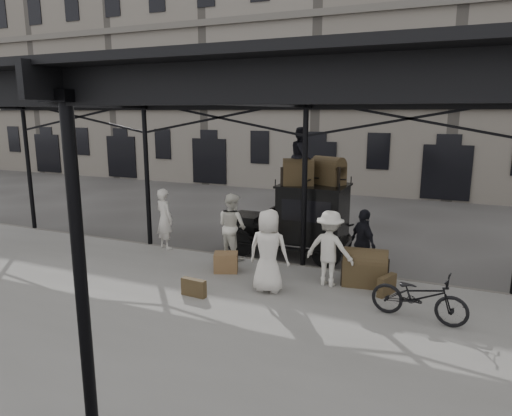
% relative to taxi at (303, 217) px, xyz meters
% --- Properties ---
extents(ground, '(120.00, 120.00, 0.00)m').
position_rel_taxi_xyz_m(ground, '(0.40, -3.14, -1.20)').
color(ground, '#383533').
rests_on(ground, ground).
extents(platform, '(28.00, 8.00, 0.15)m').
position_rel_taxi_xyz_m(platform, '(0.40, -5.14, -1.13)').
color(platform, slate).
rests_on(platform, ground).
extents(canopy, '(22.50, 9.00, 4.74)m').
position_rel_taxi_xyz_m(canopy, '(0.40, -4.87, 3.39)').
color(canopy, black).
rests_on(canopy, ground).
extents(building_frontage, '(64.00, 8.00, 14.00)m').
position_rel_taxi_xyz_m(building_frontage, '(0.40, 14.86, 5.80)').
color(building_frontage, slate).
rests_on(building_frontage, ground).
extents(taxi, '(3.65, 1.55, 2.18)m').
position_rel_taxi_xyz_m(taxi, '(0.00, 0.00, 0.00)').
color(taxi, black).
rests_on(taxi, ground).
extents(porter_left, '(0.79, 0.67, 1.83)m').
position_rel_taxi_xyz_m(porter_left, '(-3.88, -1.34, -0.14)').
color(porter_left, beige).
rests_on(porter_left, platform).
extents(porter_midleft, '(1.11, 1.01, 1.85)m').
position_rel_taxi_xyz_m(porter_midleft, '(-1.62, -1.34, -0.13)').
color(porter_midleft, silver).
rests_on(porter_midleft, platform).
extents(porter_centre, '(0.97, 0.66, 1.92)m').
position_rel_taxi_xyz_m(porter_centre, '(0.23, -3.19, -0.09)').
color(porter_centre, beige).
rests_on(porter_centre, platform).
extents(porter_official, '(0.98, 1.03, 1.72)m').
position_rel_taxi_xyz_m(porter_official, '(2.02, -1.34, -0.20)').
color(porter_official, black).
rests_on(porter_official, platform).
extents(porter_right, '(1.25, 0.82, 1.81)m').
position_rel_taxi_xyz_m(porter_right, '(1.41, -2.28, -0.15)').
color(porter_right, beige).
rests_on(porter_right, platform).
extents(bicycle, '(1.93, 0.87, 0.98)m').
position_rel_taxi_xyz_m(bicycle, '(3.51, -3.38, -0.56)').
color(bicycle, black).
rests_on(bicycle, platform).
extents(porter_roof, '(0.68, 0.83, 1.61)m').
position_rel_taxi_xyz_m(porter_roof, '(-0.03, -0.10, 1.78)').
color(porter_roof, black).
rests_on(porter_roof, taxi).
extents(steamer_trunk_roof_near, '(0.99, 0.81, 0.63)m').
position_rel_taxi_xyz_m(steamer_trunk_roof_near, '(-0.08, -0.25, 1.29)').
color(steamer_trunk_roof_near, '#473721').
rests_on(steamer_trunk_roof_near, taxi).
extents(steamer_trunk_roof_far, '(1.04, 0.86, 0.66)m').
position_rel_taxi_xyz_m(steamer_trunk_roof_far, '(0.67, 0.20, 1.31)').
color(steamer_trunk_roof_far, '#473721').
rests_on(steamer_trunk_roof_far, taxi).
extents(steamer_trunk_platform, '(1.09, 0.75, 0.75)m').
position_rel_taxi_xyz_m(steamer_trunk_platform, '(2.20, -1.92, -0.68)').
color(steamer_trunk_platform, '#473721').
rests_on(steamer_trunk_platform, platform).
extents(wicker_hamper, '(0.73, 0.65, 0.50)m').
position_rel_taxi_xyz_m(wicker_hamper, '(-1.26, -2.43, -0.80)').
color(wicker_hamper, brown).
rests_on(wicker_hamper, platform).
extents(suitcase_upright, '(0.37, 0.61, 0.45)m').
position_rel_taxi_xyz_m(suitcase_upright, '(2.76, -2.34, -0.83)').
color(suitcase_upright, '#473721').
rests_on(suitcase_upright, platform).
extents(suitcase_flat, '(0.61, 0.19, 0.40)m').
position_rel_taxi_xyz_m(suitcase_flat, '(-1.18, -4.16, -0.85)').
color(suitcase_flat, '#473721').
rests_on(suitcase_flat, platform).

